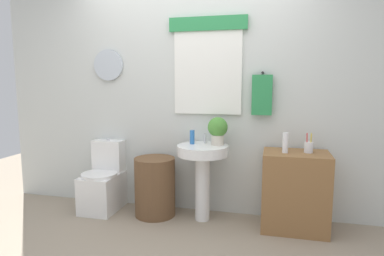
{
  "coord_description": "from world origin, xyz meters",
  "views": [
    {
      "loc": [
        0.85,
        -2.35,
        1.4
      ],
      "look_at": [
        0.08,
        0.8,
        0.95
      ],
      "focal_mm": 31.15,
      "sensor_mm": 36.0,
      "label": 1
    }
  ],
  "objects": [
    {
      "name": "wooden_cabinet",
      "position": [
        1.08,
        0.85,
        0.37
      ],
      "size": [
        0.61,
        0.44,
        0.75
      ],
      "primitive_type": "cube",
      "color": "olive",
      "rests_on": "ground_plane"
    },
    {
      "name": "toilet",
      "position": [
        -0.95,
        0.88,
        0.29
      ],
      "size": [
        0.38,
        0.51,
        0.77
      ],
      "color": "white",
      "rests_on": "ground_plane"
    },
    {
      "name": "soap_bottle",
      "position": [
        0.06,
        0.9,
        0.85
      ],
      "size": [
        0.05,
        0.05,
        0.14
      ],
      "primitive_type": "cylinder",
      "color": "#2D6BB7",
      "rests_on": "pedestal_sink"
    },
    {
      "name": "laundry_hamper",
      "position": [
        -0.33,
        0.85,
        0.31
      ],
      "size": [
        0.43,
        0.43,
        0.62
      ],
      "primitive_type": "cylinder",
      "color": "brown",
      "rests_on": "ground_plane"
    },
    {
      "name": "lotion_bottle",
      "position": [
        0.97,
        0.81,
        0.84
      ],
      "size": [
        0.05,
        0.05,
        0.19
      ],
      "primitive_type": "cylinder",
      "color": "white",
      "rests_on": "wooden_cabinet"
    },
    {
      "name": "pedestal_sink",
      "position": [
        0.18,
        0.85,
        0.58
      ],
      "size": [
        0.51,
        0.51,
        0.77
      ],
      "color": "white",
      "rests_on": "ground_plane"
    },
    {
      "name": "toothbrush_cup",
      "position": [
        1.18,
        0.87,
        0.8
      ],
      "size": [
        0.08,
        0.08,
        0.19
      ],
      "color": "silver",
      "rests_on": "wooden_cabinet"
    },
    {
      "name": "faucet",
      "position": [
        0.18,
        0.97,
        0.82
      ],
      "size": [
        0.03,
        0.03,
        0.1
      ],
      "primitive_type": "cylinder",
      "color": "silver",
      "rests_on": "pedestal_sink"
    },
    {
      "name": "potted_plant",
      "position": [
        0.32,
        0.91,
        0.93
      ],
      "size": [
        0.2,
        0.2,
        0.28
      ],
      "color": "beige",
      "rests_on": "pedestal_sink"
    },
    {
      "name": "back_wall",
      "position": [
        0.0,
        1.15,
        1.31
      ],
      "size": [
        4.4,
        0.18,
        2.6
      ],
      "color": "silver",
      "rests_on": "ground_plane"
    }
  ]
}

